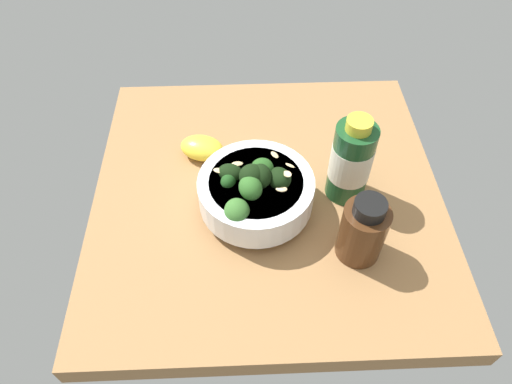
% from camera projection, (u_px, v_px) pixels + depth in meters
% --- Properties ---
extents(ground_plane, '(0.58, 0.58, 0.04)m').
position_uv_depth(ground_plane, '(267.00, 198.00, 0.78)').
color(ground_plane, '#996D42').
extents(bowl_of_broccoli, '(0.18, 0.18, 0.10)m').
position_uv_depth(bowl_of_broccoli, '(256.00, 191.00, 0.71)').
color(bowl_of_broccoli, white).
rests_on(bowl_of_broccoli, ground_plane).
extents(lemon_wedge, '(0.07, 0.09, 0.04)m').
position_uv_depth(lemon_wedge, '(202.00, 148.00, 0.80)').
color(lemon_wedge, yellow).
rests_on(lemon_wedge, ground_plane).
extents(bottle_tall, '(0.07, 0.07, 0.16)m').
position_uv_depth(bottle_tall, '(351.00, 161.00, 0.71)').
color(bottle_tall, '#194723').
rests_on(bottle_tall, ground_plane).
extents(bottle_short, '(0.07, 0.07, 0.12)m').
position_uv_depth(bottle_short, '(363.00, 230.00, 0.65)').
color(bottle_short, '#472814').
rests_on(bottle_short, ground_plane).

